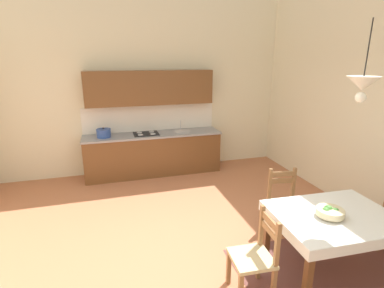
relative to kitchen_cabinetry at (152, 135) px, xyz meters
The scene contains 9 objects.
ground_plane 3.15m from the kitchen_cabinetry, 92.02° to the right, with size 6.72×7.18×0.10m, color #B7704C.
wall_back 1.30m from the kitchen_cabinetry, 107.80° to the left, with size 6.72×0.12×4.22m, color beige.
area_rug 4.18m from the kitchen_cabinetry, 68.77° to the right, with size 2.10×1.60×0.01m, color brown.
kitchen_cabinetry is the anchor object (origin of this frame).
dining_table 4.01m from the kitchen_cabinetry, 68.25° to the right, with size 1.40×1.10×0.75m.
dining_chair_tv_side 3.82m from the kitchen_cabinetry, 82.76° to the right, with size 0.45×0.45×0.93m.
dining_chair_kitchen_side 3.19m from the kitchen_cabinetry, 62.97° to the right, with size 0.49×0.49×0.93m.
fruit_bowl 3.99m from the kitchen_cabinetry, 69.69° to the right, with size 0.30×0.30×0.12m.
pendant_lamp 4.26m from the kitchen_cabinetry, 67.10° to the right, with size 0.32×0.32×0.81m.
Camera 1 is at (-0.80, -3.11, 2.46)m, focal length 27.71 mm.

